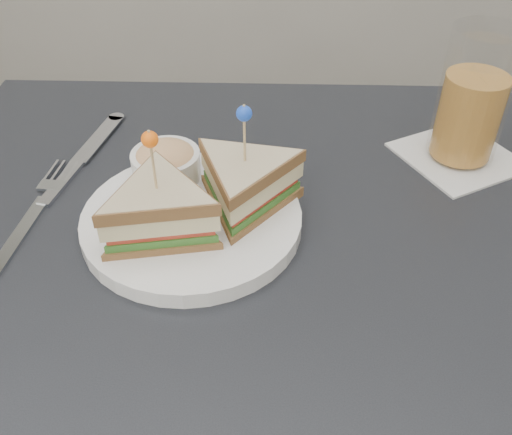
% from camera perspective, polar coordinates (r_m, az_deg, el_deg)
% --- Properties ---
extents(table, '(0.80, 0.80, 0.75)m').
position_cam_1_polar(table, '(0.64, -0.93, -9.27)').
color(table, black).
rests_on(table, ground).
extents(plate_meal, '(0.30, 0.30, 0.14)m').
position_cam_1_polar(plate_meal, '(0.61, -5.94, 1.93)').
color(plate_meal, white).
rests_on(plate_meal, table).
extents(cutlery_fork, '(0.04, 0.21, 0.01)m').
position_cam_1_polar(cutlery_fork, '(0.69, -21.05, 0.88)').
color(cutlery_fork, '#B6BDC1').
rests_on(cutlery_fork, table).
extents(cutlery_knife, '(0.06, 0.21, 0.01)m').
position_cam_1_polar(cutlery_knife, '(0.76, -17.04, 5.64)').
color(cutlery_knife, silver).
rests_on(cutlery_knife, table).
extents(drink_set, '(0.18, 0.18, 0.17)m').
position_cam_1_polar(drink_set, '(0.74, 20.74, 10.46)').
color(drink_set, silver).
rests_on(drink_set, table).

